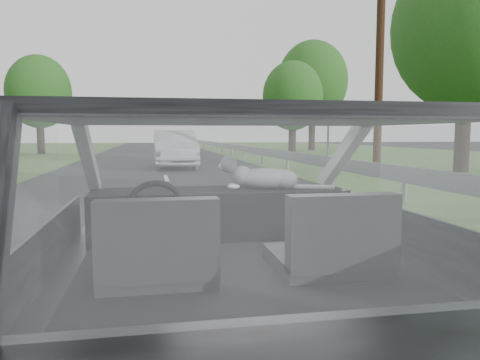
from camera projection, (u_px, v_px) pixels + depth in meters
name	position (u px, v px, depth m)	size (l,w,h in m)	color
subject_car	(237.00, 257.00, 2.38)	(1.80, 4.00, 1.45)	black
dashboard	(219.00, 213.00, 2.98)	(1.58, 0.45, 0.30)	black
driver_seat	(157.00, 244.00, 2.01)	(0.50, 0.72, 0.42)	black
passenger_seat	(333.00, 236.00, 2.15)	(0.50, 0.72, 0.42)	black
steering_wheel	(156.00, 211.00, 2.61)	(0.36, 0.36, 0.04)	black
cat	(266.00, 177.00, 2.98)	(0.52, 0.16, 0.23)	gray
guardrail	(325.00, 162.00, 12.97)	(0.05, 90.00, 0.32)	gray
other_car	(175.00, 149.00, 18.71)	(1.79, 4.54, 1.49)	silver
highway_sign	(328.00, 140.00, 19.61)	(0.09, 0.88, 2.20)	#116929
utility_pole	(380.00, 52.00, 14.17)	(0.25, 0.25, 7.62)	#402715
tree_1	(466.00, 61.00, 16.20)	(5.10, 5.10, 7.72)	#23521B
tree_2	(293.00, 110.00, 29.55)	(3.80, 3.80, 5.75)	#23521B
tree_3	(312.00, 97.00, 38.28)	(5.72, 5.72, 8.67)	#23521B
tree_6	(39.00, 106.00, 30.94)	(4.19, 4.19, 6.34)	#23521B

